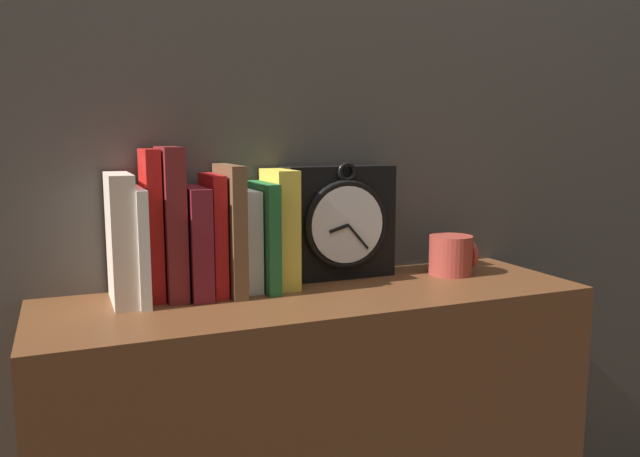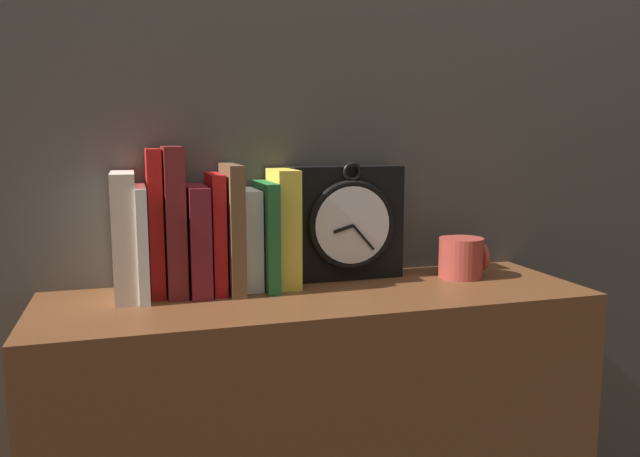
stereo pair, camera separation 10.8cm
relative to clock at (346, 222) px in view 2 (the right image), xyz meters
The scene contains 12 objects.
clock is the anchor object (origin of this frame).
book_slot0_cream 0.41m from the clock, behind, with size 0.04×0.14×0.21m.
book_slot1_white 0.38m from the clock, behind, with size 0.02×0.14×0.19m.
book_slot2_red 0.36m from the clock, behind, with size 0.02×0.11×0.25m.
book_slot3_maroon 0.33m from the clock, behind, with size 0.03×0.13×0.26m.
book_slot4_maroon 0.29m from the clock, behind, with size 0.03×0.14×0.19m.
book_slot5_red 0.26m from the clock, behind, with size 0.02×0.13×0.21m.
book_slot6_brown 0.23m from the clock, behind, with size 0.03×0.14×0.23m.
book_slot7_white 0.20m from the clock, behind, with size 0.03×0.11×0.18m.
book_slot8_green 0.17m from the clock, 169.30° to the right, with size 0.02×0.14×0.19m.
book_slot9_yellow 0.13m from the clock, behind, with size 0.04×0.12×0.21m.
mug 0.24m from the clock, 15.65° to the right, with size 0.09×0.09×0.08m.
Camera 2 is at (-0.31, -1.02, 1.04)m, focal length 35.00 mm.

